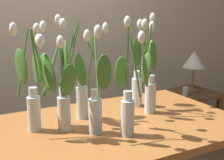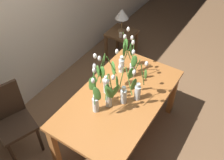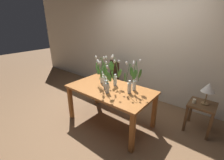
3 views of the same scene
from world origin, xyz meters
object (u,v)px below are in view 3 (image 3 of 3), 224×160
at_px(side_table, 201,110).
at_px(tulip_vase_3, 129,83).
at_px(tulip_vase_0, 108,83).
at_px(tulip_vase_1, 102,76).
at_px(dining_chair, 111,76).
at_px(table_lamp, 208,88).
at_px(dining_table, 110,93).
at_px(tulip_vase_2, 115,75).
at_px(tulip_vase_4, 135,81).
at_px(tulip_vase_6, 105,80).
at_px(pillar_candle, 194,101).
at_px(tulip_vase_5, 102,73).

bearing_deg(side_table, tulip_vase_3, -144.48).
relative_size(tulip_vase_0, tulip_vase_1, 1.15).
xyz_separation_m(dining_chair, table_lamp, (2.23, -0.13, 0.33)).
bearing_deg(dining_chair, dining_table, -51.69).
distance_m(tulip_vase_2, table_lamp, 1.64).
bearing_deg(tulip_vase_0, tulip_vase_1, 150.38).
xyz_separation_m(tulip_vase_0, tulip_vase_2, (-0.12, 0.33, 0.04)).
distance_m(tulip_vase_4, tulip_vase_6, 0.55).
xyz_separation_m(tulip_vase_2, pillar_candle, (1.33, 0.60, -0.37)).
xyz_separation_m(tulip_vase_0, tulip_vase_4, (0.31, 0.36, 0.01)).
bearing_deg(tulip_vase_3, pillar_candle, 36.92).
xyz_separation_m(tulip_vase_0, dining_chair, (-0.87, 1.14, -0.40)).
relative_size(tulip_vase_5, pillar_candle, 7.43).
distance_m(tulip_vase_3, dining_chair, 1.51).
relative_size(tulip_vase_6, pillar_candle, 7.34).
bearing_deg(table_lamp, tulip_vase_4, -148.06).
bearing_deg(dining_table, tulip_vase_2, 100.18).
distance_m(dining_table, tulip_vase_1, 0.36).
height_order(tulip_vase_5, dining_chair, tulip_vase_5).
xyz_separation_m(dining_table, tulip_vase_0, (0.09, -0.16, 0.27)).
height_order(tulip_vase_1, tulip_vase_6, tulip_vase_6).
distance_m(tulip_vase_2, pillar_candle, 1.50).
xyz_separation_m(dining_table, table_lamp, (1.45, 0.85, 0.21)).
relative_size(tulip_vase_0, tulip_vase_6, 1.06).
height_order(dining_table, tulip_vase_4, tulip_vase_4).
distance_m(side_table, pillar_candle, 0.21).
bearing_deg(tulip_vase_3, tulip_vase_2, 165.94).
bearing_deg(dining_table, tulip_vase_0, -60.52).
relative_size(tulip_vase_2, tulip_vase_6, 1.06).
bearing_deg(tulip_vase_0, pillar_candle, 37.81).
bearing_deg(tulip_vase_0, tulip_vase_6, 152.72).
distance_m(tulip_vase_4, table_lamp, 1.24).
bearing_deg(tulip_vase_5, dining_table, -20.97).
height_order(tulip_vase_4, tulip_vase_5, tulip_vase_4).
bearing_deg(tulip_vase_5, tulip_vase_0, -35.19).
relative_size(dining_table, tulip_vase_5, 2.87).
xyz_separation_m(tulip_vase_1, pillar_candle, (1.50, 0.77, -0.35)).
height_order(tulip_vase_0, pillar_candle, tulip_vase_0).
relative_size(tulip_vase_1, tulip_vase_5, 0.91).
relative_size(tulip_vase_0, pillar_candle, 7.75).
bearing_deg(dining_table, tulip_vase_5, 159.03).
bearing_deg(tulip_vase_5, pillar_candle, 22.28).
relative_size(tulip_vase_6, dining_chair, 0.59).
bearing_deg(side_table, dining_chair, 176.17).
distance_m(dining_table, tulip_vase_6, 0.30).
bearing_deg(side_table, tulip_vase_1, -153.22).
bearing_deg(tulip_vase_2, tulip_vase_5, -169.14).
distance_m(dining_table, tulip_vase_0, 0.33).
xyz_separation_m(side_table, table_lamp, (0.02, 0.02, 0.42)).
bearing_deg(dining_table, tulip_vase_4, 26.07).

